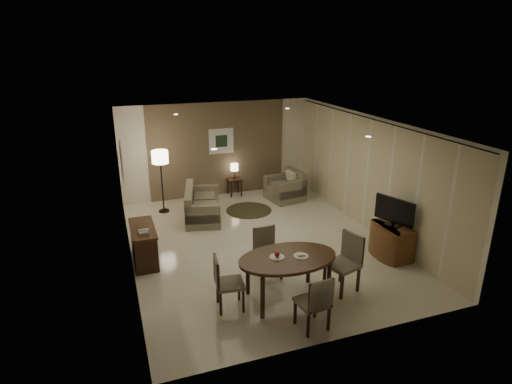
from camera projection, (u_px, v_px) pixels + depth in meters
name	position (u px, v px, depth m)	size (l,w,h in m)	color
room_shell	(253.00, 181.00, 9.50)	(5.50, 7.00, 2.70)	beige
taupe_accent	(218.00, 150.00, 12.25)	(3.96, 0.03, 2.70)	brown
curtain_wall	(367.00, 175.00, 10.00)	(0.08, 6.70, 2.58)	beige
curtain_rod	(372.00, 119.00, 9.56)	(0.03, 0.03, 6.80)	black
art_back_frame	(221.00, 141.00, 12.17)	(0.72, 0.03, 0.72)	silver
art_back_canvas	(221.00, 141.00, 12.16)	(0.34, 0.01, 0.34)	#1A301E
art_left_frame	(122.00, 161.00, 9.19)	(0.03, 0.60, 0.80)	silver
art_left_canvas	(122.00, 161.00, 9.20)	(0.01, 0.46, 0.64)	gray
downlight_nl	(214.00, 149.00, 6.66)	(0.10, 0.10, 0.01)	white
downlight_nr	(368.00, 137.00, 7.54)	(0.10, 0.10, 0.01)	white
downlight_fl	(176.00, 114.00, 9.87)	(0.10, 0.10, 0.01)	white
downlight_fr	(287.00, 108.00, 10.74)	(0.10, 0.10, 0.01)	white
console_desk	(144.00, 244.00, 8.69)	(0.48, 1.20, 0.75)	#472C16
telephone	(144.00, 231.00, 8.28)	(0.20, 0.14, 0.09)	white
tv_cabinet	(392.00, 241.00, 8.90)	(0.48, 0.90, 0.70)	brown
flat_tv	(394.00, 211.00, 8.67)	(0.06, 0.88, 0.60)	black
dining_table	(287.00, 278.00, 7.39)	(1.73, 1.08, 0.81)	#472C16
chair_near	(312.00, 301.00, 6.61)	(0.46, 0.46, 0.94)	#776D5C
chair_far	(268.00, 254.00, 8.08)	(0.46, 0.46, 0.96)	#776D5C
chair_left	(230.00, 283.00, 7.12)	(0.46, 0.46, 0.94)	#776D5C
chair_right	(342.00, 264.00, 7.61)	(0.51, 0.51, 1.06)	#776D5C
plate_a	(277.00, 257.00, 7.24)	(0.26, 0.26, 0.02)	white
plate_b	(301.00, 256.00, 7.28)	(0.26, 0.26, 0.02)	white
fruit_apple	(277.00, 254.00, 7.22)	(0.09, 0.09, 0.09)	maroon
napkin	(301.00, 255.00, 7.27)	(0.12, 0.08, 0.03)	white
round_rug	(249.00, 210.00, 11.45)	(1.22, 1.22, 0.01)	#393520
sofa	(203.00, 203.00, 10.87)	(0.84, 1.68, 0.79)	#776D5C
armchair	(285.00, 186.00, 12.12)	(0.94, 0.89, 0.84)	#776D5C
side_table	(235.00, 187.00, 12.53)	(0.39, 0.39, 0.50)	#331A11
table_lamp	(234.00, 171.00, 12.36)	(0.22, 0.22, 0.50)	#FFEAC1
floor_lamp	(162.00, 182.00, 11.11)	(0.42, 0.42, 1.66)	#FFE5B7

